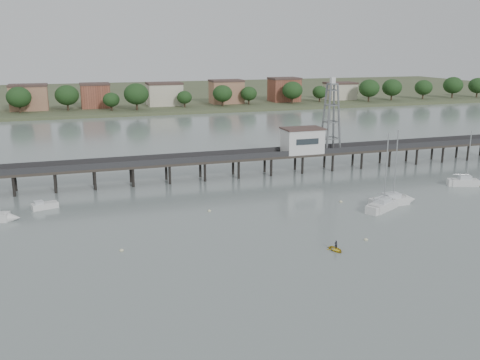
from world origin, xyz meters
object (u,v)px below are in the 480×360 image
(lattice_tower, at_px, (331,118))
(sailboat_e, at_px, (469,182))
(pier, at_px, (185,162))
(sailboat_c, at_px, (386,204))
(yellow_dinghy, at_px, (336,251))
(white_tender, at_px, (44,206))
(sailboat_d, at_px, (397,200))

(lattice_tower, distance_m, sailboat_e, 29.92)
(pier, xyz_separation_m, lattice_tower, (31.50, 0.00, 7.31))
(sailboat_c, height_order, yellow_dinghy, sailboat_c)
(sailboat_e, relative_size, sailboat_c, 0.83)
(white_tender, bearing_deg, yellow_dinghy, -56.56)
(yellow_dinghy, bearing_deg, lattice_tower, 52.48)
(pier, bearing_deg, white_tender, -156.62)
(pier, bearing_deg, yellow_dinghy, -75.84)
(lattice_tower, distance_m, sailboat_c, 30.46)
(sailboat_e, xyz_separation_m, sailboat_c, (-23.07, -7.63, -0.01))
(sailboat_c, height_order, sailboat_d, sailboat_d)
(lattice_tower, relative_size, sailboat_d, 1.16)
(white_tender, xyz_separation_m, yellow_dinghy, (36.79, -31.16, -0.49))
(yellow_dinghy, bearing_deg, sailboat_d, 26.85)
(pier, relative_size, sailboat_c, 11.33)
(pier, height_order, white_tender, pier)
(pier, height_order, sailboat_e, sailboat_e)
(pier, bearing_deg, sailboat_d, -41.38)
(sailboat_e, distance_m, sailboat_c, 24.29)
(sailboat_c, xyz_separation_m, white_tender, (-53.45, 17.03, -0.15))
(white_tender, bearing_deg, sailboat_e, -23.30)
(lattice_tower, relative_size, sailboat_e, 1.42)
(lattice_tower, height_order, sailboat_d, lattice_tower)
(pier, distance_m, sailboat_c, 39.50)
(pier, relative_size, yellow_dinghy, 63.23)
(pier, xyz_separation_m, sailboat_c, (27.37, -28.31, -3.15))
(sailboat_d, distance_m, white_tender, 58.65)
(sailboat_d, bearing_deg, lattice_tower, 83.50)
(pier, height_order, yellow_dinghy, pier)
(pier, xyz_separation_m, sailboat_e, (50.43, -20.68, -3.14))
(sailboat_d, xyz_separation_m, yellow_dinghy, (-19.76, -15.59, -0.64))
(sailboat_e, bearing_deg, white_tender, -166.48)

